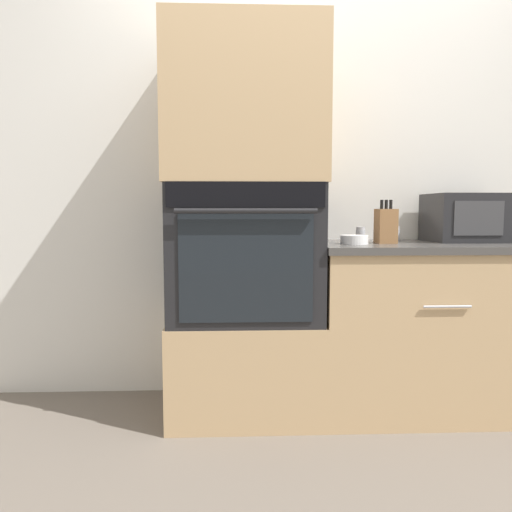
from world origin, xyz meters
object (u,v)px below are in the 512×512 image
wall_oven (245,251)px  condiment_jar_mid (395,234)px  microwave (468,218)px  knife_block (386,226)px  condiment_jar_near (360,234)px  bowl (354,240)px

wall_oven → condiment_jar_mid: 0.83m
microwave → condiment_jar_mid: (-0.37, 0.05, -0.09)m
microwave → knife_block: 0.49m
condiment_jar_near → microwave: bearing=-9.8°
bowl → knife_block: bearing=16.7°
bowl → condiment_jar_near: (0.10, 0.27, 0.01)m
condiment_jar_near → condiment_jar_mid: size_ratio=0.93×
wall_oven → bowl: bearing=-7.4°
knife_block → condiment_jar_near: size_ratio=2.93×
bowl → condiment_jar_mid: 0.35m
knife_block → condiment_jar_mid: 0.21m
wall_oven → knife_block: (0.71, -0.02, 0.13)m
wall_oven → microwave: (1.18, 0.10, 0.17)m
condiment_jar_mid → knife_block: bearing=-120.5°
microwave → condiment_jar_mid: 0.39m
wall_oven → condiment_jar_near: (0.63, 0.20, 0.08)m
bowl → condiment_jar_near: size_ratio=1.83×
condiment_jar_near → condiment_jar_mid: (0.18, -0.04, 0.00)m
condiment_jar_near → wall_oven: bearing=-162.6°
condiment_jar_near → bowl: bearing=-110.0°
wall_oven → microwave: 1.20m
wall_oven → knife_block: size_ratio=3.36×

